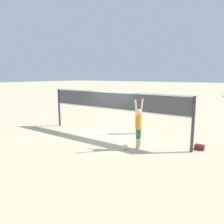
% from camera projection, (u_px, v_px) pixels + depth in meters
% --- Properties ---
extents(ground_plane, '(200.00, 200.00, 0.00)m').
position_uv_depth(ground_plane, '(112.00, 136.00, 11.66)').
color(ground_plane, beige).
extents(volleyball_net, '(8.46, 0.13, 2.38)m').
position_uv_depth(volleyball_net, '(112.00, 105.00, 11.39)').
color(volleyball_net, '#38383D').
rests_on(volleyball_net, ground_plane).
extents(player_spiker, '(0.28, 0.71, 2.21)m').
position_uv_depth(player_spiker, '(139.00, 123.00, 9.41)').
color(player_spiker, beige).
rests_on(player_spiker, ground_plane).
extents(player_blocker, '(0.28, 0.68, 1.98)m').
position_uv_depth(player_blocker, '(140.00, 115.00, 12.01)').
color(player_blocker, '#8C664C').
rests_on(player_blocker, ground_plane).
extents(volleyball, '(0.22, 0.22, 0.22)m').
position_uv_depth(volleyball, '(125.00, 147.00, 9.54)').
color(volleyball, silver).
rests_on(volleyball, ground_plane).
extents(gear_bag, '(0.39, 0.25, 0.22)m').
position_uv_depth(gear_bag, '(200.00, 147.00, 9.51)').
color(gear_bag, maroon).
rests_on(gear_bag, ground_plane).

